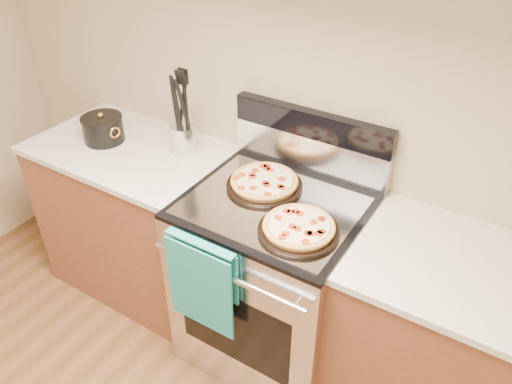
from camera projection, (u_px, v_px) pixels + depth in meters
The scene contains 17 objects.
wall_back at pixel (319, 80), 2.12m from camera, with size 4.00×4.00×0.00m, color tan.
range_body at pixel (273, 282), 2.39m from camera, with size 0.76×0.68×0.90m, color #B7B7BC.
oven_window at pixel (234, 329), 2.16m from camera, with size 0.56×0.01×0.40m, color black.
cooktop at pixel (275, 204), 2.13m from camera, with size 0.76×0.68×0.02m, color black.
backsplash_lower at pixel (310, 153), 2.29m from camera, with size 0.76×0.06×0.18m, color silver.
backsplash_upper at pixel (312, 124), 2.20m from camera, with size 0.76×0.06×0.12m, color black.
oven_handle at pixel (226, 276), 1.93m from camera, with size 0.03×0.03×0.70m, color silver.
dish_towel at pixel (203, 282), 2.04m from camera, with size 0.32×0.05×0.42m, color #197F81, non-canonical shape.
foil_sheet at pixel (272, 206), 2.10m from camera, with size 0.70×0.55×0.01m, color gray.
cabinet_left at pixel (141, 220), 2.80m from camera, with size 1.00×0.62×0.88m, color brown.
countertop_left at pixel (129, 150), 2.54m from camera, with size 1.02×0.64×0.03m, color #BDB7AA.
cabinet_right at pixel (463, 361), 2.03m from camera, with size 1.00×0.62×0.88m, color brown.
countertop_right at pixel (493, 281), 1.77m from camera, with size 1.02×0.64×0.03m, color #BDB7AA.
pepperoni_pizza_back at pixel (264, 183), 2.20m from camera, with size 0.33×0.33×0.04m, color #B58237, non-canonical shape.
pepperoni_pizza_front at pixel (299, 228), 1.94m from camera, with size 0.32×0.32×0.04m, color #B58237, non-canonical shape.
utensil_crock at pixel (184, 140), 2.45m from camera, with size 0.12×0.12×0.15m, color silver.
saucepan at pixel (103, 130), 2.56m from camera, with size 0.20×0.20×0.12m, color black.
Camera 1 is at (0.84, 0.15, 2.17)m, focal length 35.00 mm.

